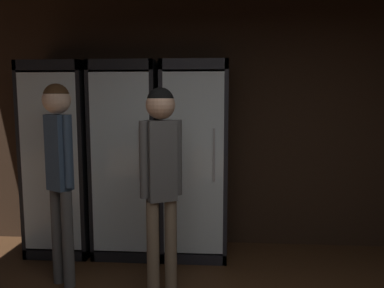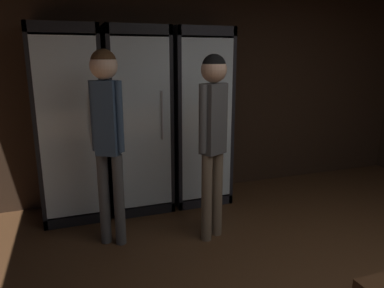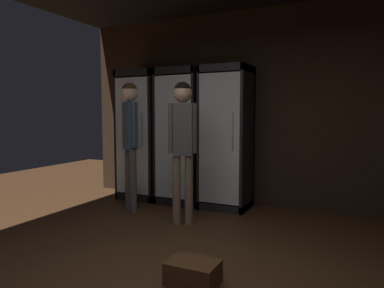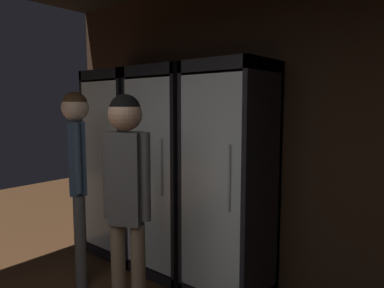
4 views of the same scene
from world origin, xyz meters
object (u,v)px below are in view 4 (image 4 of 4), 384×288
object	(u,v)px
cooler_left	(172,173)
cooler_center	(232,183)
shopper_near	(127,185)
cooler_far_left	(125,165)
shopper_far	(77,161)

from	to	relation	value
cooler_left	cooler_center	bearing A→B (deg)	-0.08
cooler_left	shopper_near	xyz separation A→B (m)	(0.49, -0.98, 0.13)
cooler_far_left	shopper_near	bearing A→B (deg)	-39.46
cooler_center	shopper_near	world-z (taller)	cooler_center
shopper_near	cooler_left	bearing A→B (deg)	116.71
cooler_far_left	shopper_far	bearing A→B (deg)	-69.16
cooler_center	shopper_far	size ratio (longest dim) A/B	1.14
cooler_far_left	cooler_left	distance (m)	0.70
cooler_far_left	cooler_left	xyz separation A→B (m)	(0.70, -0.00, 0.00)
cooler_center	shopper_near	size ratio (longest dim) A/B	1.17
cooler_left	shopper_near	world-z (taller)	cooler_left
cooler_left	shopper_far	distance (m)	0.90
shopper_near	shopper_far	size ratio (longest dim) A/B	0.98
cooler_left	cooler_center	size ratio (longest dim) A/B	1.00
cooler_left	shopper_near	size ratio (longest dim) A/B	1.17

